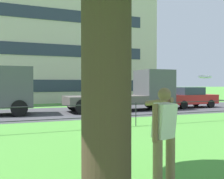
{
  "coord_description": "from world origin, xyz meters",
  "views": [
    {
      "loc": [
        -4.87,
        1.84,
        1.76
      ],
      "look_at": [
        -2.26,
        8.51,
        1.61
      ],
      "focal_mm": 41.21,
      "sensor_mm": 36.0,
      "label": 1
    }
  ],
  "objects_px": {
    "frisbee": "(205,77)",
    "apartment_building_background": "(30,39)",
    "flatbed_truck_far_right": "(135,92)",
    "car_red_center": "(190,97)",
    "person_thrower": "(164,134)"
  },
  "relations": [
    {
      "from": "flatbed_truck_far_right",
      "to": "car_red_center",
      "type": "height_order",
      "value": "flatbed_truck_far_right"
    },
    {
      "from": "flatbed_truck_far_right",
      "to": "car_red_center",
      "type": "relative_size",
      "value": 1.82
    },
    {
      "from": "frisbee",
      "to": "car_red_center",
      "type": "xyz_separation_m",
      "value": [
        8.71,
        11.54,
        -1.14
      ]
    },
    {
      "from": "frisbee",
      "to": "apartment_building_background",
      "type": "distance_m",
      "value": 25.34
    },
    {
      "from": "person_thrower",
      "to": "frisbee",
      "type": "distance_m",
      "value": 1.91
    },
    {
      "from": "frisbee",
      "to": "car_red_center",
      "type": "bearing_deg",
      "value": 52.94
    },
    {
      "from": "person_thrower",
      "to": "frisbee",
      "type": "height_order",
      "value": "frisbee"
    },
    {
      "from": "person_thrower",
      "to": "apartment_building_background",
      "type": "height_order",
      "value": "apartment_building_background"
    },
    {
      "from": "flatbed_truck_far_right",
      "to": "frisbee",
      "type": "bearing_deg",
      "value": -109.45
    },
    {
      "from": "car_red_center",
      "to": "apartment_building_background",
      "type": "xyz_separation_m",
      "value": [
        -10.7,
        13.27,
        5.93
      ]
    },
    {
      "from": "flatbed_truck_far_right",
      "to": "car_red_center",
      "type": "distance_m",
      "value": 4.75
    },
    {
      "from": "person_thrower",
      "to": "flatbed_truck_far_right",
      "type": "height_order",
      "value": "flatbed_truck_far_right"
    },
    {
      "from": "person_thrower",
      "to": "car_red_center",
      "type": "distance_m",
      "value": 15.92
    },
    {
      "from": "frisbee",
      "to": "car_red_center",
      "type": "distance_m",
      "value": 14.51
    },
    {
      "from": "car_red_center",
      "to": "person_thrower",
      "type": "bearing_deg",
      "value": -129.78
    }
  ]
}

